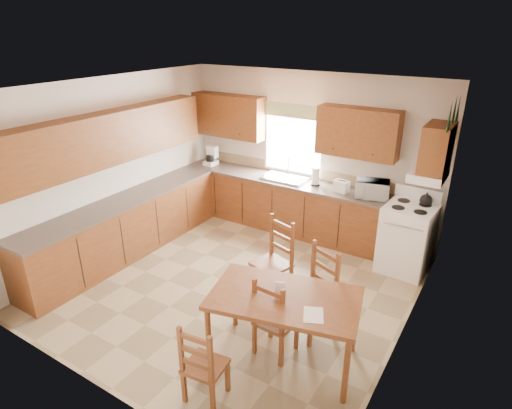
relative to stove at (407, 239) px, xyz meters
The scene contains 35 objects.
floor 2.57m from the stove, 138.23° to the right, with size 4.50×4.50×0.00m, color #9C8B68.
ceiling 3.35m from the stove, 138.23° to the right, with size 4.50×4.50×0.00m, color brown.
wall_left 4.54m from the stove, 157.87° to the right, with size 4.50×4.50×0.00m, color silver.
wall_right 1.92m from the stove, 77.58° to the right, with size 4.50×4.50×0.00m, color silver.
wall_back 2.14m from the stove, 163.12° to the left, with size 4.50×4.50×0.00m, color silver.
wall_front 4.44m from the stove, 115.57° to the right, with size 4.50×4.50×0.00m, color silver.
lower_cab_back 2.27m from the stove, behind, with size 3.75×0.60×0.88m, color brown.
lower_cab_left 4.24m from the stove, 154.47° to the right, with size 0.60×3.60×0.88m, color brown.
counter_back 2.31m from the stove, behind, with size 3.75×0.63×0.04m, color brown.
counter_left 4.26m from the stove, 154.47° to the right, with size 0.63×3.60×0.04m, color brown.
backsplash 2.38m from the stove, 166.04° to the left, with size 3.75×0.01×0.18m, color #977E5C.
upper_cab_back_left 3.71m from the stove, behind, with size 1.41×0.33×0.75m, color brown.
upper_cab_back_right 1.74m from the stove, 158.27° to the left, with size 1.25×0.33×0.75m, color brown.
upper_cab_left 4.57m from the stove, 155.23° to the right, with size 0.33×3.60×0.75m, color brown.
upper_cab_stove 1.42m from the stove, ahead, with size 0.33×0.62×0.62m, color brown.
range_hood 1.03m from the stove, 11.10° to the right, with size 0.44×0.62×0.12m, color white.
window_frame 2.48m from the stove, 166.07° to the left, with size 1.13×0.02×1.18m, color white.
window_pane 2.48m from the stove, 166.20° to the left, with size 1.05×0.01×1.10m, color white.
window_valance 2.72m from the stove, 166.82° to the left, with size 1.19×0.01×0.24m, color #3F6631.
sink_basin 2.24m from the stove, behind, with size 0.75×0.45×0.04m, color silver.
pine_decal_a 1.94m from the stove, 46.64° to the right, with size 0.22×0.22×0.36m, color #1A4021.
pine_decal_b 1.95m from the stove, ahead, with size 0.22×0.22×0.36m, color #1A4021.
pine_decal_c 1.93m from the stove, 41.36° to the left, with size 0.22×0.22×0.36m, color #1A4021.
stove is the anchor object (origin of this frame).
coffeemaker 3.81m from the stove, behind, with size 0.20×0.24×0.33m, color white.
paper_towel 1.75m from the stove, 169.54° to the left, with size 0.13×0.13×0.30m, color white.
toaster 1.27m from the stove, 168.93° to the left, with size 0.23×0.15×0.19m, color white.
microwave 0.90m from the stove, 158.55° to the left, with size 0.46×0.33×0.27m, color white.
dining_table 2.67m from the stove, 103.44° to the right, with size 1.53×0.87×0.82m, color brown.
chair_near_left 3.59m from the stove, 106.42° to the right, with size 0.37×0.36×0.89m, color brown.
chair_near_right 2.64m from the stove, 106.55° to the right, with size 0.40×0.38×0.96m, color brown.
chair_far_left 2.10m from the stove, 129.97° to the right, with size 0.45×0.43×1.06m, color brown.
chair_far_right 2.10m from the stove, 105.75° to the right, with size 0.45×0.43×1.07m, color brown.
table_paper 2.75m from the stove, 95.12° to the right, with size 0.19×0.25×0.00m, color white.
table_card 2.69m from the stove, 105.09° to the right, with size 0.10×0.02×0.13m, color white.
Camera 1 is at (2.94, -4.17, 3.40)m, focal length 30.00 mm.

